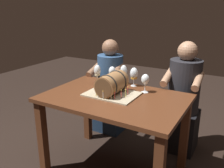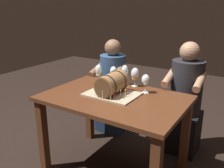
{
  "view_description": "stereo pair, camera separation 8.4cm",
  "coord_description": "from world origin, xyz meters",
  "px_view_note": "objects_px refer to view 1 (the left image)",
  "views": [
    {
      "loc": [
        0.99,
        -1.74,
        1.52
      ],
      "look_at": [
        -0.04,
        0.03,
        0.85
      ],
      "focal_mm": 38.99,
      "sensor_mm": 36.0,
      "label": 1
    },
    {
      "loc": [
        1.06,
        -1.7,
        1.52
      ],
      "look_at": [
        -0.04,
        0.03,
        0.85
      ],
      "focal_mm": 38.99,
      "sensor_mm": 36.0,
      "label": 2
    }
  ],
  "objects_px": {
    "wine_glass_red": "(112,72)",
    "dining_table": "(114,109)",
    "wine_glass_amber": "(134,74)",
    "wine_glass_empty": "(145,80)",
    "wine_glass_rose": "(124,72)",
    "wine_glass_white": "(97,71)",
    "person_seated_right": "(183,103)",
    "person_seated_left": "(110,92)",
    "barrel_cake": "(112,85)"
  },
  "relations": [
    {
      "from": "dining_table",
      "to": "wine_glass_empty",
      "type": "height_order",
      "value": "wine_glass_empty"
    },
    {
      "from": "person_seated_right",
      "to": "wine_glass_empty",
      "type": "bearing_deg",
      "value": -119.44
    },
    {
      "from": "dining_table",
      "to": "barrel_cake",
      "type": "bearing_deg",
      "value": 146.26
    },
    {
      "from": "dining_table",
      "to": "barrel_cake",
      "type": "xyz_separation_m",
      "value": [
        -0.04,
        0.03,
        0.21
      ]
    },
    {
      "from": "wine_glass_amber",
      "to": "person_seated_left",
      "type": "xyz_separation_m",
      "value": [
        -0.46,
        0.32,
        -0.36
      ]
    },
    {
      "from": "dining_table",
      "to": "person_seated_right",
      "type": "height_order",
      "value": "person_seated_right"
    },
    {
      "from": "wine_glass_rose",
      "to": "barrel_cake",
      "type": "bearing_deg",
      "value": -80.75
    },
    {
      "from": "wine_glass_white",
      "to": "person_seated_right",
      "type": "xyz_separation_m",
      "value": [
        0.77,
        0.45,
        -0.35
      ]
    },
    {
      "from": "wine_glass_amber",
      "to": "wine_glass_empty",
      "type": "xyz_separation_m",
      "value": [
        0.17,
        -0.12,
        0.0
      ]
    },
    {
      "from": "wine_glass_white",
      "to": "wine_glass_red",
      "type": "relative_size",
      "value": 1.09
    },
    {
      "from": "wine_glass_empty",
      "to": "wine_glass_amber",
      "type": "bearing_deg",
      "value": 144.84
    },
    {
      "from": "wine_glass_white",
      "to": "wine_glass_empty",
      "type": "xyz_separation_m",
      "value": [
        0.52,
        0.01,
        -0.01
      ]
    },
    {
      "from": "dining_table",
      "to": "wine_glass_white",
      "type": "distance_m",
      "value": 0.47
    },
    {
      "from": "wine_glass_white",
      "to": "wine_glass_red",
      "type": "xyz_separation_m",
      "value": [
        0.13,
        0.08,
        -0.01
      ]
    },
    {
      "from": "wine_glass_red",
      "to": "wine_glass_rose",
      "type": "height_order",
      "value": "wine_glass_rose"
    },
    {
      "from": "dining_table",
      "to": "wine_glass_red",
      "type": "relative_size",
      "value": 6.79
    },
    {
      "from": "wine_glass_red",
      "to": "wine_glass_rose",
      "type": "relative_size",
      "value": 0.92
    },
    {
      "from": "dining_table",
      "to": "barrel_cake",
      "type": "distance_m",
      "value": 0.22
    },
    {
      "from": "person_seated_right",
      "to": "dining_table",
      "type": "bearing_deg",
      "value": -123.27
    },
    {
      "from": "wine_glass_red",
      "to": "wine_glass_amber",
      "type": "distance_m",
      "value": 0.22
    },
    {
      "from": "person_seated_left",
      "to": "dining_table",
      "type": "bearing_deg",
      "value": -56.74
    },
    {
      "from": "wine_glass_white",
      "to": "wine_glass_rose",
      "type": "distance_m",
      "value": 0.26
    },
    {
      "from": "wine_glass_empty",
      "to": "person_seated_left",
      "type": "distance_m",
      "value": 0.85
    },
    {
      "from": "wine_glass_empty",
      "to": "wine_glass_rose",
      "type": "bearing_deg",
      "value": 156.93
    },
    {
      "from": "person_seated_left",
      "to": "wine_glass_rose",
      "type": "bearing_deg",
      "value": -42.77
    },
    {
      "from": "wine_glass_red",
      "to": "person_seated_right",
      "type": "distance_m",
      "value": 0.81
    },
    {
      "from": "wine_glass_white",
      "to": "wine_glass_red",
      "type": "height_order",
      "value": "wine_glass_white"
    },
    {
      "from": "dining_table",
      "to": "person_seated_left",
      "type": "distance_m",
      "value": 0.81
    },
    {
      "from": "wine_glass_amber",
      "to": "person_seated_right",
      "type": "height_order",
      "value": "person_seated_right"
    },
    {
      "from": "wine_glass_rose",
      "to": "person_seated_right",
      "type": "distance_m",
      "value": 0.71
    },
    {
      "from": "person_seated_left",
      "to": "wine_glass_amber",
      "type": "bearing_deg",
      "value": -34.96
    },
    {
      "from": "wine_glass_empty",
      "to": "person_seated_left",
      "type": "xyz_separation_m",
      "value": [
        -0.63,
        0.44,
        -0.36
      ]
    },
    {
      "from": "wine_glass_empty",
      "to": "person_seated_left",
      "type": "bearing_deg",
      "value": 144.99
    },
    {
      "from": "wine_glass_rose",
      "to": "wine_glass_empty",
      "type": "height_order",
      "value": "wine_glass_rose"
    },
    {
      "from": "wine_glass_amber",
      "to": "wine_glass_rose",
      "type": "height_order",
      "value": "wine_glass_rose"
    },
    {
      "from": "barrel_cake",
      "to": "person_seated_left",
      "type": "xyz_separation_m",
      "value": [
        -0.4,
        0.64,
        -0.33
      ]
    },
    {
      "from": "wine_glass_white",
      "to": "person_seated_left",
      "type": "height_order",
      "value": "person_seated_left"
    },
    {
      "from": "wine_glass_red",
      "to": "wine_glass_rose",
      "type": "xyz_separation_m",
      "value": [
        0.1,
        0.05,
        0.01
      ]
    },
    {
      "from": "wine_glass_rose",
      "to": "person_seated_right",
      "type": "height_order",
      "value": "person_seated_right"
    },
    {
      "from": "wine_glass_amber",
      "to": "wine_glass_empty",
      "type": "bearing_deg",
      "value": -35.16
    },
    {
      "from": "dining_table",
      "to": "person_seated_left",
      "type": "bearing_deg",
      "value": 123.26
    },
    {
      "from": "barrel_cake",
      "to": "wine_glass_white",
      "type": "bearing_deg",
      "value": 145.45
    },
    {
      "from": "barrel_cake",
      "to": "wine_glass_rose",
      "type": "xyz_separation_m",
      "value": [
        -0.05,
        0.32,
        0.04
      ]
    },
    {
      "from": "wine_glass_white",
      "to": "wine_glass_empty",
      "type": "relative_size",
      "value": 1.14
    },
    {
      "from": "wine_glass_red",
      "to": "wine_glass_empty",
      "type": "height_order",
      "value": "wine_glass_red"
    },
    {
      "from": "wine_glass_rose",
      "to": "wine_glass_empty",
      "type": "xyz_separation_m",
      "value": [
        0.28,
        -0.12,
        -0.01
      ]
    },
    {
      "from": "dining_table",
      "to": "person_seated_right",
      "type": "distance_m",
      "value": 0.81
    },
    {
      "from": "wine_glass_white",
      "to": "wine_glass_red",
      "type": "bearing_deg",
      "value": 31.5
    },
    {
      "from": "wine_glass_white",
      "to": "wine_glass_amber",
      "type": "relative_size",
      "value": 1.06
    },
    {
      "from": "wine_glass_red",
      "to": "dining_table",
      "type": "bearing_deg",
      "value": -56.74
    }
  ]
}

